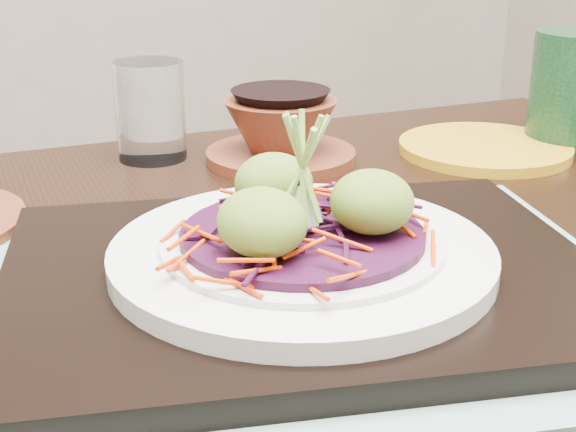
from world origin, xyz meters
name	(u,v)px	position (x,y,z in m)	size (l,w,h in m)	color
dining_table	(235,375)	(-0.03, 0.04, 0.60)	(1.15, 0.81, 0.69)	black
placemat	(302,291)	(-0.01, -0.02, 0.69)	(0.45, 0.35, 0.00)	#7A9D95
serving_tray	(302,276)	(-0.01, -0.02, 0.70)	(0.39, 0.29, 0.02)	black
white_plate	(302,252)	(-0.01, -0.02, 0.72)	(0.25, 0.25, 0.02)	silver
cabbage_bed	(302,234)	(-0.01, -0.02, 0.73)	(0.16, 0.16, 0.01)	#2F0925
carrot_julienne	(302,223)	(-0.01, -0.02, 0.74)	(0.19, 0.19, 0.01)	red
guacamole_scoops	(303,202)	(-0.01, -0.02, 0.75)	(0.14, 0.12, 0.04)	olive
scallion_garnish	(303,173)	(-0.01, -0.02, 0.77)	(0.06, 0.06, 0.09)	#82B448
water_glass	(150,111)	(0.00, 0.32, 0.74)	(0.07, 0.07, 0.10)	white
terracotta_bowl_set	(281,134)	(0.12, 0.25, 0.72)	(0.18, 0.18, 0.06)	#5C2615
yellow_plate	(484,148)	(0.32, 0.18, 0.69)	(0.18, 0.18, 0.01)	#C08B15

